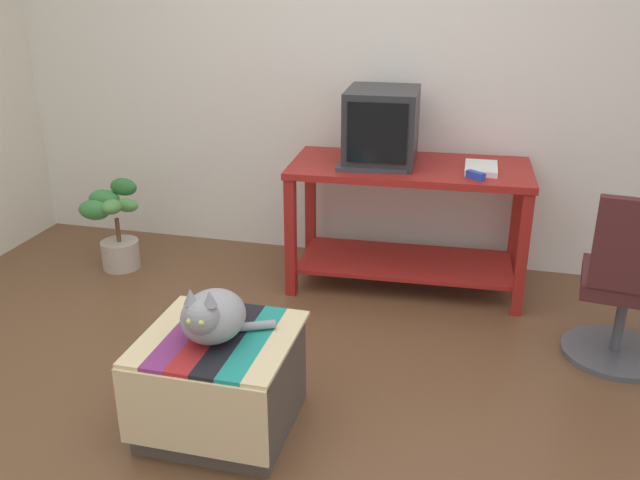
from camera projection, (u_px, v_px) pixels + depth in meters
name	position (u px, v px, depth m)	size (l,w,h in m)	color
ground_plane	(266.00, 432.00, 2.90)	(14.00, 14.00, 0.00)	brown
back_wall	(364.00, 58.00, 4.25)	(8.00, 0.10, 2.60)	silver
desk	(408.00, 204.00, 4.06)	(1.42, 0.71, 0.76)	maroon
tv_monitor	(382.00, 127.00, 3.95)	(0.43, 0.49, 0.43)	#28282B
keyboard	(372.00, 168.00, 3.87)	(0.40, 0.15, 0.02)	#333338
book	(481.00, 168.00, 3.84)	(0.18, 0.26, 0.03)	white
ottoman_with_blanket	(221.00, 382.00, 2.86)	(0.61, 0.61, 0.44)	#4C4238
cat	(212.00, 316.00, 2.71)	(0.35, 0.34, 0.27)	gray
potted_plant	(114.00, 228.00, 4.38)	(0.37, 0.36, 0.58)	#B7A893
office_chair	(627.00, 291.00, 3.28)	(0.52, 0.52, 0.89)	#4C4C51
stapler	(476.00, 175.00, 3.70)	(0.04, 0.11, 0.04)	#2342B7
pen	(485.00, 167.00, 3.91)	(0.01, 0.01, 0.14)	black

